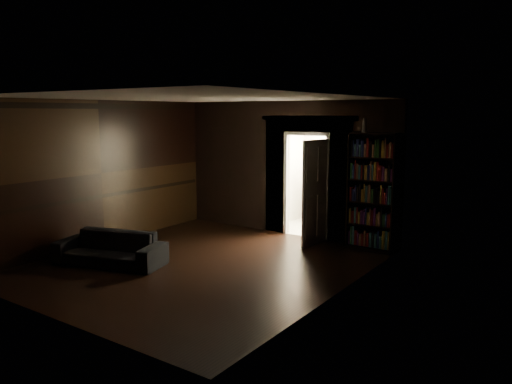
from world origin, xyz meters
TOP-DOWN VIEW (x-y plane):
  - ground at (0.00, 0.00)m, footprint 5.50×5.50m
  - room_walls at (-0.01, 1.07)m, footprint 5.02×5.61m
  - kitchen_alcove at (0.50, 3.87)m, footprint 2.20×1.80m
  - sofa at (-1.31, -0.83)m, footprint 2.02×1.30m
  - bookshelf at (2.00, 2.56)m, footprint 0.93×0.44m
  - refrigerator at (0.38, 4.11)m, footprint 0.91×0.87m
  - door at (0.94, 2.31)m, footprint 0.11×0.85m
  - figurine at (1.83, 2.48)m, footprint 0.10×0.10m
  - bottles at (0.36, 4.02)m, footprint 0.64×0.20m

SIDE VIEW (x-z plane):
  - ground at x=0.00m, z-range 0.00..0.00m
  - sofa at x=-1.31m, z-range 0.00..0.72m
  - refrigerator at x=0.38m, z-range 0.00..1.65m
  - door at x=0.94m, z-range 0.00..2.05m
  - bookshelf at x=2.00m, z-range 0.00..2.20m
  - kitchen_alcove at x=0.50m, z-range -0.09..2.51m
  - room_walls at x=-0.01m, z-range 0.26..3.10m
  - bottles at x=0.36m, z-range 1.65..1.91m
  - figurine at x=1.83m, z-range 2.20..2.46m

